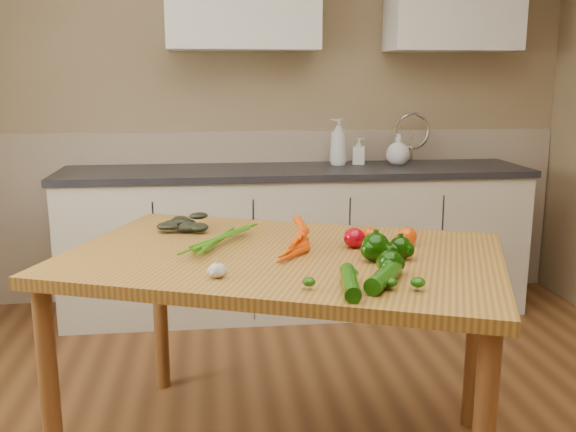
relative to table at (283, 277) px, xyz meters
The scene contains 17 objects.
room 0.64m from the table, 80.61° to the right, with size 4.04×5.04×2.64m.
counter_run 1.68m from the table, 80.48° to the left, with size 2.84×0.64×1.14m.
table is the anchor object (origin of this frame).
soap_bottle_a 1.85m from the table, 72.45° to the left, with size 0.11×0.11×0.29m, color silver.
soap_bottle_b 1.91m from the table, 68.72° to the left, with size 0.07×0.08×0.17m, color silver.
soap_bottle_c 1.97m from the table, 61.56° to the left, with size 0.15×0.15×0.19m, color silver.
carrot_bunch 0.15m from the table, 120.25° to the left, with size 0.29×0.22×0.08m, color #E94905, non-canonical shape.
leafy_greens 0.54m from the table, 133.32° to the left, with size 0.22×0.20×0.11m, color black, non-canonical shape.
garlic_bulb 0.38m from the table, 131.61° to the right, with size 0.06×0.06×0.05m, color beige.
pepper_a 0.37m from the table, 25.20° to the right, with size 0.10×0.10×0.10m, color black.
pepper_b 0.44m from the table, 18.40° to the right, with size 0.08×0.08×0.08m, color black.
pepper_c 0.46m from the table, 44.49° to the right, with size 0.08×0.08×0.08m, color black.
tomato_a 0.30m from the table, ahead, with size 0.08×0.08×0.07m, color #95020F.
tomato_b 0.37m from the table, 11.68° to the left, with size 0.07×0.07×0.07m, color #D53E05.
tomato_c 0.49m from the table, ahead, with size 0.08×0.08×0.07m, color #D53E05.
zucchini_a 0.50m from the table, 57.63° to the right, with size 0.06×0.06×0.21m, color #114107.
zucchini_b 0.47m from the table, 70.59° to the right, with size 0.05×0.05×0.24m, color #114107.
Camera 1 is at (-0.31, -1.66, 1.45)m, focal length 40.00 mm.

